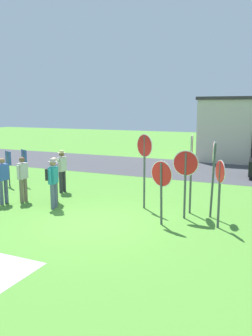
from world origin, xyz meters
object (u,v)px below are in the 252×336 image
(person_in_blue, at_px, (62,169))
(info_panel_middle, at_px, (24,161))
(stop_sign_center_cluster, at_px, (161,182))
(stop_sign_nearest, at_px, (220,183))
(stop_sign_far_back, at_px, (213,167))
(person_on_left, at_px, (23,177))
(person_holding_notes, at_px, (2,177))
(stop_sign_tallest, at_px, (191,158))
(info_panel_leftmost, at_px, (8,162))
(stop_sign_leaning_right, at_px, (185,172))
(stop_sign_leaning_left, at_px, (144,158))
(person_in_teal, at_px, (53,180))
(person_near_signs, at_px, (55,177))

(person_in_blue, xyz_separation_m, info_panel_middle, (-2.32, 0.44, 0.12))
(stop_sign_center_cluster, bearing_deg, stop_sign_nearest, 15.32)
(stop_sign_far_back, height_order, person_on_left, stop_sign_far_back)
(person_holding_notes, bearing_deg, person_on_left, 45.01)
(stop_sign_tallest, relative_size, info_panel_leftmost, 1.69)
(stop_sign_leaning_right, distance_m, stop_sign_leaning_left, 1.69)
(person_in_blue, height_order, info_panel_middle, person_in_blue)
(stop_sign_far_back, height_order, person_in_teal, stop_sign_far_back)
(person_holding_notes, relative_size, person_on_left, 1.00)
(stop_sign_far_back, xyz_separation_m, info_panel_leftmost, (-9.11, 0.90, -0.55))
(stop_sign_nearest, relative_size, person_on_left, 1.19)
(stop_sign_center_cluster, xyz_separation_m, stop_sign_tallest, (0.50, 1.53, 0.51))
(stop_sign_far_back, relative_size, person_on_left, 1.44)
(stop_sign_far_back, distance_m, stop_sign_center_cluster, 1.87)
(person_near_signs, bearing_deg, stop_sign_center_cluster, -10.17)
(person_in_teal, bearing_deg, stop_sign_nearest, 2.79)
(stop_sign_far_back, bearing_deg, stop_sign_center_cluster, -132.21)
(stop_sign_nearest, height_order, person_near_signs, stop_sign_nearest)
(person_holding_notes, bearing_deg, person_near_signs, 28.88)
(person_on_left, bearing_deg, person_in_blue, 76.96)
(stop_sign_center_cluster, relative_size, info_panel_leftmost, 1.25)
(stop_sign_leaning_left, height_order, person_in_blue, stop_sign_leaning_left)
(stop_sign_center_cluster, bearing_deg, stop_sign_far_back, 47.79)
(stop_sign_center_cluster, bearing_deg, info_panel_middle, 159.77)
(stop_sign_far_back, xyz_separation_m, info_panel_middle, (-8.60, 1.34, -0.51))
(stop_sign_center_cluster, relative_size, person_near_signs, 1.15)
(stop_sign_center_cluster, xyz_separation_m, person_on_left, (-5.47, 0.38, -0.37))
(stop_sign_far_back, bearing_deg, person_near_signs, -174.00)
(stop_sign_far_back, distance_m, person_in_teal, 5.39)
(stop_sign_center_cluster, bearing_deg, person_holding_notes, -178.88)
(info_panel_middle, bearing_deg, stop_sign_nearest, -14.24)
(stop_sign_leaning_left, bearing_deg, stop_sign_leaning_right, -18.87)
(stop_sign_leaning_right, height_order, stop_sign_far_back, stop_sign_far_back)
(stop_sign_leaning_right, height_order, stop_sign_leaning_left, stop_sign_leaning_left)
(stop_sign_nearest, distance_m, info_panel_leftmost, 9.65)
(info_panel_middle, bearing_deg, info_panel_leftmost, -138.87)
(person_holding_notes, bearing_deg, info_panel_leftmost, 128.51)
(stop_sign_leaning_right, xyz_separation_m, stop_sign_leaning_left, (-1.57, 0.54, 0.29))
(stop_sign_leaning_right, height_order, person_on_left, stop_sign_leaning_right)
(stop_sign_nearest, xyz_separation_m, person_near_signs, (-5.95, 0.34, -0.40))
(stop_sign_far_back, height_order, person_near_signs, stop_sign_far_back)
(stop_sign_leaning_left, bearing_deg, stop_sign_tallest, 3.06)
(stop_sign_nearest, xyz_separation_m, person_on_left, (-7.07, -0.05, -0.40))
(stop_sign_tallest, xyz_separation_m, person_in_blue, (-5.54, 0.74, -0.85))
(stop_sign_leaning_left, distance_m, stop_sign_tallest, 1.60)
(person_in_teal, bearing_deg, info_panel_leftmost, 151.61)
(stop_sign_center_cluster, height_order, person_in_blue, stop_sign_center_cluster)
(stop_sign_leaning_right, xyz_separation_m, stop_sign_center_cluster, (-0.48, -0.91, -0.16))
(stop_sign_leaning_left, relative_size, person_holding_notes, 1.53)
(stop_sign_tallest, distance_m, person_on_left, 6.15)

